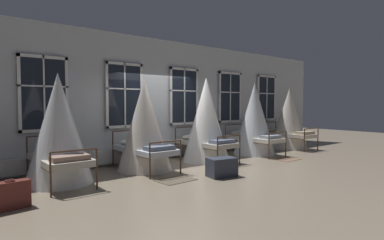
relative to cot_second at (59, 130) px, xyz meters
The scene contains 12 objects.
ground 3.25m from the cot_second, ahead, with size 29.25×29.25×0.00m, color gray.
back_wall_with_windows 3.35m from the cot_second, 21.14° to the left, with size 15.63×0.10×3.56m, color silver.
window_bank 3.24m from the cot_second, 19.15° to the left, with size 11.32×0.10×2.70m.
cot_second is the anchor object (origin of this frame).
cot_third 2.06m from the cot_second, ahead, with size 1.36×1.90×2.28m.
cot_fourth 4.09m from the cot_second, ahead, with size 1.36×1.89×2.42m.
cot_fifth 6.13m from the cot_second, ahead, with size 1.36×1.90×2.34m.
cot_sixth 8.22m from the cot_second, ahead, with size 1.36×1.91×2.24m.
rug_third 2.66m from the cot_second, 32.59° to the right, with size 0.80×0.56×0.01m, color brown.
rug_fifth 6.36m from the cot_second, 11.99° to the right, with size 0.80×0.56×0.01m, color brown.
suitcase_dark 1.84m from the cot_second, 132.43° to the right, with size 0.58×0.26×0.47m.
travel_trunk 3.60m from the cot_second, 28.59° to the right, with size 0.64×0.40×0.43m, color #2D3342.
Camera 1 is at (-4.96, -6.70, 1.66)m, focal length 29.35 mm.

